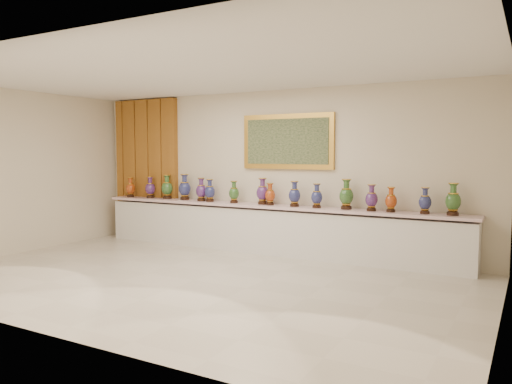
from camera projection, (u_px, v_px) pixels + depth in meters
The scene contains 20 objects.
ground at pixel (194, 280), 7.25m from camera, with size 8.00×8.00×0.00m, color beige.
room at pixel (166, 165), 10.47m from camera, with size 8.00×8.00×8.00m.
counter at pixel (267, 230), 9.19m from camera, with size 7.28×0.48×0.90m.
vase_0 at pixel (130, 188), 10.69m from camera, with size 0.23×0.23×0.42m.
vase_1 at pixel (150, 188), 10.49m from camera, with size 0.23×0.23×0.45m.
vase_2 at pixel (167, 188), 10.30m from camera, with size 0.26×0.26×0.50m.
vase_3 at pixel (185, 188), 10.07m from camera, with size 0.28×0.28×0.52m.
vase_4 at pixel (201, 191), 9.81m from camera, with size 0.28×0.28×0.46m.
vase_5 at pixel (210, 192), 9.71m from camera, with size 0.23×0.23×0.44m.
vase_6 at pixel (234, 193), 9.45m from camera, with size 0.24×0.24×0.42m.
vase_7 at pixel (263, 193), 9.20m from camera, with size 0.27×0.27×0.49m.
vase_8 at pixel (270, 195), 9.07m from camera, with size 0.23×0.23×0.40m.
vase_9 at pixel (295, 195), 8.82m from camera, with size 0.22×0.22×0.45m.
vase_10 at pixel (317, 197), 8.61m from camera, with size 0.25×0.25×0.42m.
vase_11 at pixel (346, 196), 8.39m from camera, with size 0.31×0.31×0.51m.
vase_12 at pixel (372, 199), 8.15m from camera, with size 0.26×0.26×0.44m.
vase_13 at pixel (391, 201), 8.00m from camera, with size 0.25×0.25×0.41m.
vase_14 at pixel (425, 202), 7.77m from camera, with size 0.25×0.25×0.42m.
vase_15 at pixel (453, 201), 7.57m from camera, with size 0.27×0.27×0.50m.
label_card at pixel (180, 200), 9.96m from camera, with size 0.10×0.06×0.00m, color white.
Camera 1 is at (4.27, -5.78, 1.86)m, focal length 35.00 mm.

